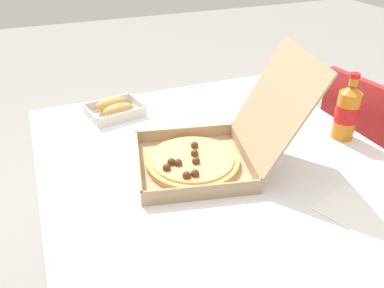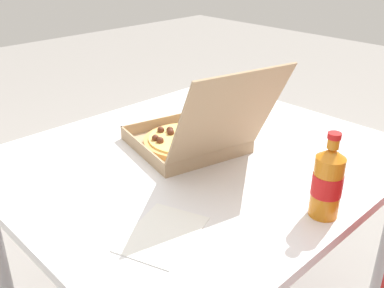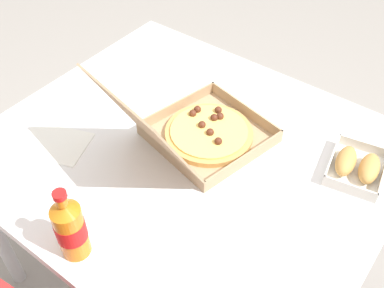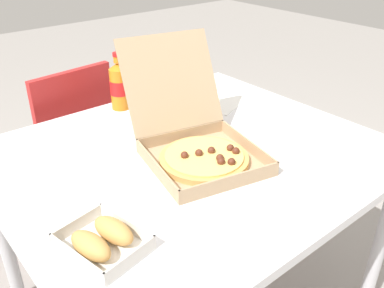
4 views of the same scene
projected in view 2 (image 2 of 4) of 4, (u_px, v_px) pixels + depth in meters
The scene contains 5 objects.
dining_table at pixel (199, 174), 1.42m from camera, with size 1.20×1.04×0.70m.
pizza_box_open at pixel (192, 137), 1.40m from camera, with size 0.42×0.53×0.33m.
bread_side_box at pixel (237, 98), 1.80m from camera, with size 0.18×0.22×0.06m.
cola_bottle at pixel (327, 182), 1.06m from camera, with size 0.07×0.07×0.22m.
paper_menu at pixel (163, 234), 1.02m from camera, with size 0.21×0.15×0.00m, color white.
Camera 2 is at (0.88, 0.87, 1.34)m, focal length 40.94 mm.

